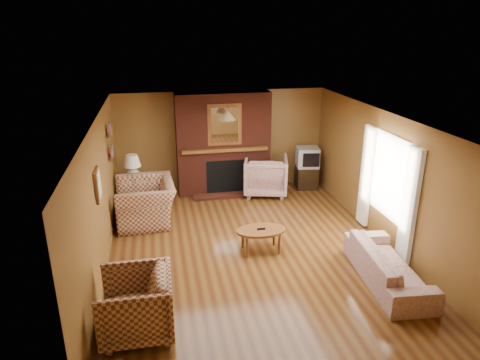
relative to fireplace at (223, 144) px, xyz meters
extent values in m
plane|color=#46230F|center=(0.00, -2.98, -1.18)|extent=(6.50, 6.50, 0.00)
plane|color=white|center=(0.00, -2.98, 1.22)|extent=(6.50, 6.50, 0.00)
plane|color=brown|center=(0.00, 0.27, 0.02)|extent=(6.50, 0.00, 6.50)
plane|color=brown|center=(0.00, -6.23, 0.02)|extent=(6.50, 0.00, 6.50)
plane|color=brown|center=(-2.50, -2.98, 0.02)|extent=(0.00, 6.50, 6.50)
plane|color=brown|center=(2.50, -2.98, 0.02)|extent=(0.00, 6.50, 6.50)
cube|color=#511D11|center=(0.00, 0.02, 0.02)|extent=(2.20, 0.50, 2.40)
cube|color=black|center=(0.00, -0.21, -0.73)|extent=(0.90, 0.06, 0.80)
cube|color=#511D11|center=(0.00, -0.38, -1.15)|extent=(1.60, 0.35, 0.06)
cube|color=brown|center=(0.00, -0.25, -0.06)|extent=(2.00, 0.18, 0.08)
cube|color=brown|center=(0.00, -0.22, 0.52)|extent=(0.78, 0.05, 0.95)
cube|color=white|center=(0.00, -0.25, 0.52)|extent=(0.62, 0.02, 0.80)
cube|color=beige|center=(2.44, -3.93, -0.13)|extent=(0.08, 0.35, 2.00)
cube|color=beige|center=(2.44, -2.43, -0.13)|extent=(0.08, 0.35, 2.00)
cube|color=white|center=(2.48, -3.18, 0.12)|extent=(0.03, 1.10, 1.50)
cube|color=brown|center=(-2.47, -1.08, 0.17)|extent=(0.06, 0.55, 0.04)
cube|color=brown|center=(-2.47, -1.08, 0.62)|extent=(0.06, 0.55, 0.04)
cube|color=brown|center=(-2.47, -3.28, 0.37)|extent=(0.04, 0.40, 0.50)
cube|color=silver|center=(-2.44, -3.28, 0.37)|extent=(0.01, 0.32, 0.42)
cylinder|color=black|center=(0.00, -0.68, 1.04)|extent=(0.01, 0.01, 0.35)
cone|color=#BC764B|center=(0.00, -0.68, 0.82)|extent=(0.36, 0.36, 0.18)
imported|color=maroon|center=(-1.85, -1.38, -0.75)|extent=(1.23, 1.39, 0.86)
imported|color=maroon|center=(-1.95, -4.85, -0.75)|extent=(0.96, 0.93, 0.86)
imported|color=beige|center=(1.90, -4.40, -0.90)|extent=(0.92, 2.00, 0.57)
imported|color=beige|center=(0.96, -0.37, -0.72)|extent=(1.23, 1.25, 0.93)
ellipsoid|color=brown|center=(0.17, -3.07, -0.77)|extent=(0.88, 0.55, 0.05)
cube|color=black|center=(0.17, -3.07, -0.74)|extent=(0.15, 0.05, 0.02)
cylinder|color=brown|center=(0.46, -2.89, -0.99)|extent=(0.05, 0.05, 0.39)
cylinder|color=brown|center=(-0.13, -2.89, -0.99)|extent=(0.05, 0.05, 0.39)
cylinder|color=brown|center=(0.46, -3.25, -0.99)|extent=(0.05, 0.05, 0.39)
cylinder|color=brown|center=(-0.13, -3.25, -0.99)|extent=(0.05, 0.05, 0.39)
cube|color=brown|center=(-2.10, -0.53, -0.89)|extent=(0.47, 0.47, 0.58)
sphere|color=silver|center=(-2.10, -0.53, -0.45)|extent=(0.30, 0.30, 0.30)
cylinder|color=black|center=(-2.10, -0.53, -0.28)|extent=(0.03, 0.03, 0.09)
cone|color=white|center=(-2.10, -0.53, -0.11)|extent=(0.38, 0.38, 0.26)
cube|color=black|center=(2.05, -0.18, -0.90)|extent=(0.56, 0.51, 0.56)
cube|color=#A4A6AB|center=(2.05, -0.18, -0.38)|extent=(0.59, 0.58, 0.48)
cube|color=black|center=(2.05, -0.44, -0.38)|extent=(0.40, 0.09, 0.34)
camera|label=1|loc=(-1.54, -9.68, 2.66)|focal=32.00mm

